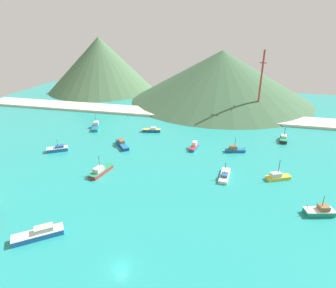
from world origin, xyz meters
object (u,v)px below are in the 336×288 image
at_px(fishing_boat_7, 194,146).
at_px(radio_tower, 260,85).
at_px(fishing_boat_0, 277,177).
at_px(fishing_boat_11, 320,211).
at_px(fishing_boat_3, 235,150).
at_px(fishing_boat_5, 122,144).
at_px(fishing_boat_13, 58,149).
at_px(fishing_boat_8, 284,139).
at_px(fishing_boat_10, 225,175).
at_px(fishing_boat_2, 152,130).
at_px(fishing_boat_9, 96,126).
at_px(fishing_boat_12, 101,171).
at_px(fishing_boat_4, 39,234).

relative_size(fishing_boat_7, radio_tower, 0.21).
distance_m(fishing_boat_0, fishing_boat_11, 18.04).
height_order(fishing_boat_3, radio_tower, radio_tower).
relative_size(fishing_boat_5, fishing_boat_13, 1.20).
bearing_deg(fishing_boat_8, fishing_boat_10, -121.28).
distance_m(fishing_boat_2, fishing_boat_11, 74.27).
distance_m(fishing_boat_0, fishing_boat_9, 81.04).
height_order(fishing_boat_12, fishing_boat_13, fishing_boat_12).
height_order(fishing_boat_4, fishing_boat_12, fishing_boat_12).
bearing_deg(fishing_boat_3, fishing_boat_10, -97.27).
bearing_deg(fishing_boat_11, radio_tower, 98.49).
bearing_deg(fishing_boat_10, fishing_boat_8, 58.72).
distance_m(fishing_boat_10, fishing_boat_13, 62.21).
height_order(fishing_boat_4, radio_tower, radio_tower).
bearing_deg(fishing_boat_13, fishing_boat_9, 85.04).
height_order(fishing_boat_3, fishing_boat_13, fishing_boat_3).
distance_m(fishing_boat_9, fishing_boat_13, 26.77).
xyz_separation_m(fishing_boat_10, radio_tower, (12.38, 65.08, 16.25)).
height_order(fishing_boat_0, fishing_boat_13, fishing_boat_0).
relative_size(fishing_boat_0, fishing_boat_11, 1.03).
bearing_deg(fishing_boat_9, fishing_boat_2, 2.71).
xyz_separation_m(fishing_boat_0, fishing_boat_12, (-54.40, -9.28, 0.07)).
bearing_deg(fishing_boat_2, fishing_boat_12, -97.21).
xyz_separation_m(fishing_boat_0, fishing_boat_5, (-55.98, 12.71, 0.03)).
bearing_deg(fishing_boat_13, fishing_boat_7, 15.89).
relative_size(fishing_boat_9, fishing_boat_12, 1.09).
relative_size(fishing_boat_5, fishing_boat_9, 0.87).
relative_size(fishing_boat_3, fishing_boat_11, 0.99).
xyz_separation_m(fishing_boat_10, fishing_boat_13, (-61.96, 5.57, 0.25)).
bearing_deg(fishing_boat_9, fishing_boat_5, -40.97).
relative_size(fishing_boat_3, radio_tower, 0.23).
bearing_deg(fishing_boat_11, fishing_boat_4, -159.49).
distance_m(fishing_boat_8, radio_tower, 34.69).
distance_m(fishing_boat_4, fishing_boat_9, 72.22).
bearing_deg(fishing_boat_8, fishing_boat_3, -141.05).
bearing_deg(fishing_boat_12, fishing_boat_11, -6.14).
height_order(fishing_boat_2, fishing_boat_7, fishing_boat_7).
relative_size(fishing_boat_2, fishing_boat_9, 0.76).
bearing_deg(fishing_boat_8, fishing_boat_9, -177.55).
bearing_deg(fishing_boat_10, fishing_boat_13, 174.86).
bearing_deg(fishing_boat_9, radio_tower, 24.51).
relative_size(fishing_boat_0, fishing_boat_8, 1.10).
distance_m(fishing_boat_8, fishing_boat_13, 88.93).
relative_size(fishing_boat_12, radio_tower, 0.30).
height_order(fishing_boat_8, fishing_boat_12, fishing_boat_12).
height_order(fishing_boat_0, fishing_boat_11, fishing_boat_0).
xyz_separation_m(fishing_boat_9, fishing_boat_10, (59.64, -32.24, -0.28)).
bearing_deg(fishing_boat_4, fishing_boat_5, 91.51).
distance_m(fishing_boat_12, fishing_boat_13, 26.35).
xyz_separation_m(fishing_boat_8, fishing_boat_11, (2.38, -49.11, 0.03)).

